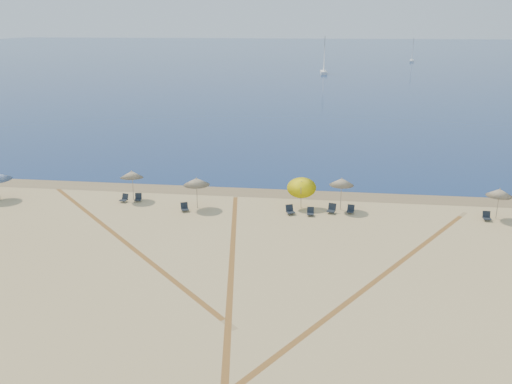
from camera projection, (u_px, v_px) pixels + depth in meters
The scene contains 19 objects.
ground at pixel (198, 356), 23.78m from camera, with size 160.00×160.00×0.00m, color tan.
ocean at pixel (316, 54), 236.04m from camera, with size 500.00×500.00×0.00m, color #0C2151.
wet_sand at pixel (262, 192), 46.42m from camera, with size 500.00×500.00×0.00m, color olive.
umbrella_1 at pixel (132, 174), 43.88m from camera, with size 1.90×1.93×2.53m.
umbrella_2 at pixel (196, 182), 41.90m from camera, with size 2.08×2.08×2.53m.
umbrella_3 at pixel (302, 185), 41.98m from camera, with size 2.31×2.29×2.71m.
umbrella_4 at pixel (342, 182), 41.47m from camera, with size 1.90×1.90×2.64m.
umbrella_5 at pixel (500, 192), 39.60m from camera, with size 1.90×1.90×2.42m.
chair_1 at pixel (124, 198), 43.91m from camera, with size 0.69×0.76×0.66m.
chair_2 at pixel (138, 198), 44.05m from camera, with size 0.63×0.71×0.65m.
chair_3 at pixel (185, 207), 41.77m from camera, with size 0.77×0.82×0.67m.
chair_4 at pixel (290, 210), 41.14m from camera, with size 0.82×0.87×0.71m.
chair_5 at pixel (310, 212), 40.84m from camera, with size 0.55×0.63×0.64m.
chair_6 at pixel (332, 209), 41.38m from camera, with size 0.77×0.84×0.73m.
chair_7 at pixel (351, 210), 41.31m from camera, with size 0.65×0.72×0.65m.
chair_8 at pixel (487, 216), 39.85m from camera, with size 0.56×0.66×0.67m.
sailboat_0 at pixel (412, 54), 189.83m from camera, with size 2.27×5.75×8.33m.
sailboat_1 at pixel (324, 62), 147.49m from camera, with size 2.12×6.90×10.15m.
tire_tracks at pixel (235, 260), 33.37m from camera, with size 57.15×44.17×0.00m.
Camera 1 is at (5.21, -19.86, 14.31)m, focal length 37.41 mm.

